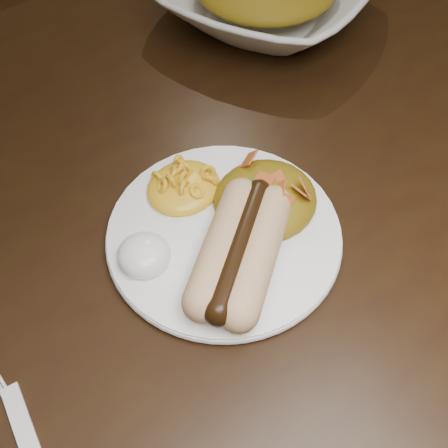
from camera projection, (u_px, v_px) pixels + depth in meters
floor at (183, 419)px, 1.16m from camera, size 4.00×4.00×0.00m
table at (149, 263)px, 0.63m from camera, size 1.60×0.90×0.75m
plate at (224, 233)px, 0.53m from camera, size 0.30×0.30×0.01m
hotdog at (240, 249)px, 0.49m from camera, size 0.13×0.13×0.04m
mac_and_cheese at (183, 180)px, 0.55m from camera, size 0.10×0.09×0.03m
sour_cream at (143, 251)px, 0.50m from camera, size 0.06×0.06×0.03m
taco_salad at (266, 192)px, 0.54m from camera, size 0.11×0.10×0.05m
fork at (27, 440)px, 0.42m from camera, size 0.05×0.16×0.00m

